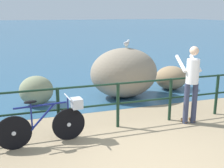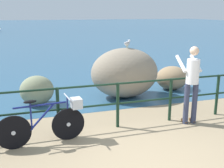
% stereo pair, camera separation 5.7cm
% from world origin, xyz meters
% --- Properties ---
extents(ground_plane, '(120.00, 120.00, 0.10)m').
position_xyz_m(ground_plane, '(0.00, 20.00, -0.05)').
color(ground_plane, '#937F60').
extents(sea_surface, '(120.00, 90.00, 0.01)m').
position_xyz_m(sea_surface, '(0.00, 47.76, 0.00)').
color(sea_surface, '#2D5675').
rests_on(sea_surface, ground_plane).
extents(promenade_railing, '(7.87, 0.07, 1.02)m').
position_xyz_m(promenade_railing, '(0.00, 1.71, 0.63)').
color(promenade_railing, black).
rests_on(promenade_railing, ground_plane).
extents(bicycle, '(1.70, 0.48, 0.92)m').
position_xyz_m(bicycle, '(-1.51, 1.38, 0.46)').
color(bicycle, black).
rests_on(bicycle, ground_plane).
extents(person_at_railing, '(0.50, 0.66, 1.78)m').
position_xyz_m(person_at_railing, '(1.65, 1.43, 0.99)').
color(person_at_railing, '#333851').
rests_on(person_at_railing, ground_plane).
extents(breakwater_boulder_main, '(2.04, 1.53, 1.48)m').
position_xyz_m(breakwater_boulder_main, '(0.93, 3.82, 0.74)').
color(breakwater_boulder_main, gray).
rests_on(breakwater_boulder_main, ground).
extents(breakwater_boulder_left, '(0.92, 0.77, 0.81)m').
position_xyz_m(breakwater_boulder_left, '(-1.63, 3.86, 0.41)').
color(breakwater_boulder_left, gray).
rests_on(breakwater_boulder_left, ground).
extents(breakwater_boulder_right, '(1.07, 0.93, 0.77)m').
position_xyz_m(breakwater_boulder_right, '(2.72, 4.14, 0.39)').
color(breakwater_boulder_right, '#9A7E5B').
rests_on(breakwater_boulder_right, ground).
extents(seagull, '(0.30, 0.27, 0.23)m').
position_xyz_m(seagull, '(1.01, 3.85, 1.62)').
color(seagull, gold).
rests_on(seagull, breakwater_boulder_main).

